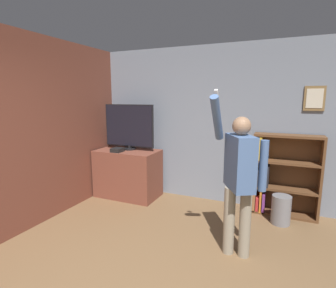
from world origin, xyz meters
The scene contains 8 objects.
wall_back centered at (0.00, 3.13, 1.35)m, with size 6.10×0.09×2.70m.
wall_side_brick centered at (-2.08, 1.55, 1.35)m, with size 0.06×4.70×2.70m.
tv_ledge centered at (-1.45, 2.68, 0.44)m, with size 1.14×0.65×0.87m.
television centered at (-1.45, 2.76, 1.30)m, with size 0.98×0.22×0.83m.
game_console centered at (-1.54, 2.49, 0.91)m, with size 0.18×0.21×0.07m.
bookshelf centered at (1.12, 2.95, 0.61)m, with size 0.98×0.28×1.28m.
person centered at (0.71, 1.56, 0.98)m, with size 0.58×0.56×1.91m.
waste_bin centered at (1.19, 2.60, 0.21)m, with size 0.27×0.27×0.43m.
Camera 1 is at (1.09, -1.35, 1.82)m, focal length 28.00 mm.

